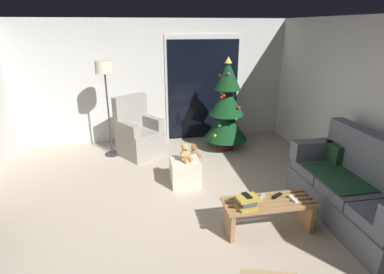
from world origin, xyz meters
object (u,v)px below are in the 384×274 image
(remote_white, at_px, (293,199))
(armchair, at_px, (138,135))
(cell_phone, at_px, (247,195))
(ottoman, at_px, (185,172))
(couch, at_px, (358,191))
(book_stack, at_px, (247,202))
(remote_silver, at_px, (262,197))
(teddy_bear_chestnut_by_tree, at_px, (194,152))
(teddy_bear_honey, at_px, (185,153))
(remote_black, at_px, (277,196))
(floor_lamp, at_px, (105,77))
(christmas_tree, at_px, (226,110))
(coffee_table, at_px, (268,211))

(remote_white, relative_size, armchair, 0.14)
(cell_phone, relative_size, ottoman, 0.33)
(couch, height_order, book_stack, couch)
(remote_silver, xyz_separation_m, teddy_bear_chestnut_by_tree, (-0.41, 2.19, -0.29))
(ottoman, bearing_deg, teddy_bear_honey, -58.89)
(ottoman, height_order, teddy_bear_chestnut_by_tree, ottoman)
(remote_black, height_order, teddy_bear_chestnut_by_tree, remote_black)
(couch, relative_size, teddy_bear_chestnut_by_tree, 6.80)
(remote_black, bearing_deg, armchair, -178.24)
(ottoman, bearing_deg, armchair, 117.44)
(remote_black, relative_size, teddy_bear_chestnut_by_tree, 0.55)
(floor_lamp, bearing_deg, couch, -40.26)
(remote_white, xyz_separation_m, cell_phone, (-0.60, -0.03, 0.13))
(christmas_tree, bearing_deg, ottoman, -127.99)
(coffee_table, bearing_deg, couch, 0.68)
(book_stack, xyz_separation_m, floor_lamp, (-1.70, 2.80, 1.04))
(teddy_bear_honey, bearing_deg, coffee_table, -58.89)
(remote_silver, bearing_deg, book_stack, -106.76)
(armchair, distance_m, teddy_bear_chestnut_by_tree, 1.12)
(ottoman, bearing_deg, remote_white, -51.01)
(coffee_table, relative_size, teddy_bear_honey, 3.86)
(christmas_tree, distance_m, floor_lamp, 2.35)
(floor_lamp, bearing_deg, teddy_bear_chestnut_by_tree, -16.49)
(book_stack, distance_m, teddy_bear_chestnut_by_tree, 2.38)
(remote_white, bearing_deg, floor_lamp, 124.87)
(remote_black, relative_size, christmas_tree, 0.09)
(remote_white, height_order, floor_lamp, floor_lamp)
(remote_black, bearing_deg, remote_white, 24.54)
(teddy_bear_honey, bearing_deg, cell_phone, -70.29)
(remote_black, distance_m, ottoman, 1.57)
(teddy_bear_honey, relative_size, teddy_bear_chestnut_by_tree, 1.00)
(floor_lamp, bearing_deg, remote_black, -50.90)
(christmas_tree, bearing_deg, book_stack, -101.36)
(remote_silver, height_order, remote_white, same)
(remote_silver, relative_size, ottoman, 0.35)
(remote_white, bearing_deg, christmas_tree, 86.20)
(cell_phone, bearing_deg, remote_black, 4.01)
(floor_lamp, height_order, teddy_bear_honey, floor_lamp)
(book_stack, bearing_deg, teddy_bear_chestnut_by_tree, 93.93)
(remote_silver, bearing_deg, coffee_table, -8.83)
(remote_silver, bearing_deg, remote_white, 25.33)
(book_stack, bearing_deg, ottoman, 109.17)
(couch, distance_m, christmas_tree, 2.83)
(book_stack, height_order, cell_phone, cell_phone)
(cell_phone, height_order, armchair, armchair)
(remote_white, bearing_deg, coffee_table, 169.89)
(coffee_table, relative_size, remote_black, 7.05)
(couch, bearing_deg, ottoman, 146.64)
(teddy_bear_honey, bearing_deg, armchair, 117.47)
(coffee_table, distance_m, teddy_bear_chestnut_by_tree, 2.32)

